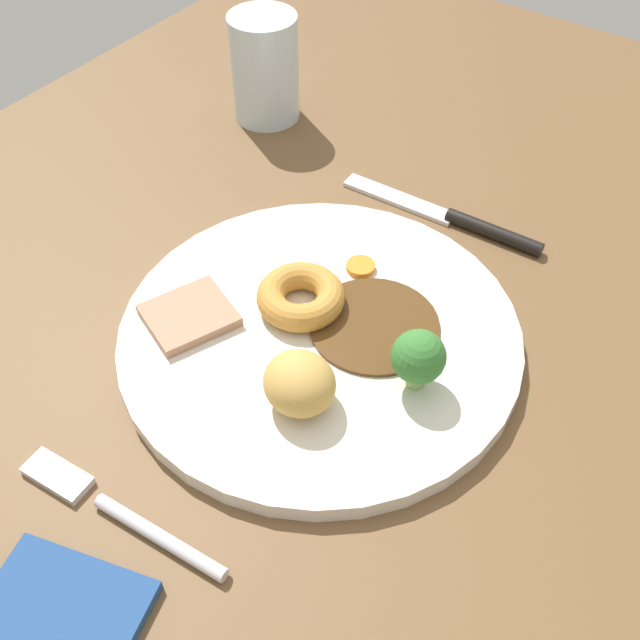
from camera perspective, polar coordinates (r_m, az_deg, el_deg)
The scene contains 11 objects.
dining_table at distance 58.11cm, azimuth -2.85°, elevation -2.68°, with size 120.00×84.00×3.60cm, color brown.
dinner_plate at distance 56.02cm, azimuth -0.00°, elevation -1.19°, with size 29.14×29.14×1.40cm, color silver.
gravy_pool at distance 55.73cm, azimuth 4.03°, elevation -0.37°, with size 9.51×9.51×0.30cm, color #563819.
meat_slice_main at distance 56.70cm, azimuth -9.67°, elevation 0.34°, with size 6.02×5.36×0.80cm, color tan.
yorkshire_pudding at distance 56.30cm, azimuth -1.32°, elevation 1.69°, with size 6.51×6.51×2.08cm, color #C68938.
roast_potato_left at distance 49.89cm, azimuth -1.53°, elevation -4.71°, with size 4.65×5.02×3.81cm, color tan.
carrot_coin_front at distance 59.90cm, azimuth 3.03°, elevation 3.96°, with size 2.26×2.26×0.48cm, color orange.
broccoli_floret at distance 50.60cm, azimuth 7.30°, elevation -2.79°, with size 3.66×3.66×4.63cm.
fork at distance 49.68cm, azimuth -14.88°, elevation -13.49°, with size 2.49×15.31×0.90cm.
knife at distance 67.02cm, azimuth 10.14°, elevation 7.34°, with size 2.04×18.54×1.20cm.
water_glass at distance 77.67cm, azimuth -4.12°, elevation 18.13°, with size 6.56×6.56×10.25cm, color silver.
Camera 1 is at (-29.18, -23.87, 46.02)cm, focal length 43.20 mm.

